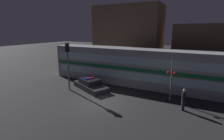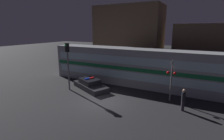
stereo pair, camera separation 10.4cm
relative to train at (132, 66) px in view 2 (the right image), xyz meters
The scene contains 8 objects.
ground_plane 6.55m from the train, 92.29° to the right, with size 120.00×120.00×0.00m, color black.
train is the anchor object (origin of this frame).
police_car 5.23m from the train, 129.13° to the right, with size 4.86×3.50×1.21m.
pedestrian 7.81m from the train, 36.85° to the right, with size 0.30×0.30×1.77m.
crossing_signal_near 5.88m from the train, 32.71° to the right, with size 0.81×0.33×3.70m.
traffic_light_corner 7.19m from the train, 134.41° to the right, with size 0.30×0.46×4.90m.
building_left 7.94m from the train, 116.48° to the left, with size 9.89×4.88×9.65m.
building_center 10.49m from the train, 52.15° to the left, with size 6.02×6.46×6.90m.
Camera 2 is at (7.56, -12.15, 6.21)m, focal length 28.00 mm.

